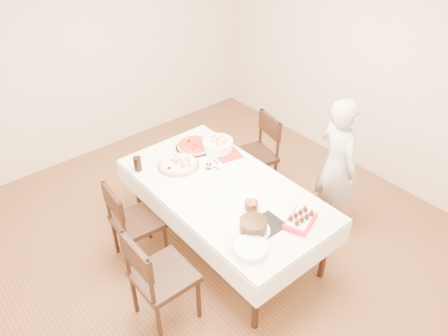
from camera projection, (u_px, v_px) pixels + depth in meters
floor at (224, 240)px, 4.65m from camera, size 5.00×5.00×0.00m
wall_back at (95, 52)px, 5.41m from camera, size 4.50×0.04×2.70m
wall_right at (374, 67)px, 5.03m from camera, size 0.04×5.00×2.70m
dining_table at (224, 216)px, 4.40m from camera, size 1.30×2.22×0.75m
chair_right_savory at (253, 156)px, 5.09m from camera, size 0.58×0.58×0.97m
chair_left_savory at (137, 221)px, 4.20m from camera, size 0.52×0.52×0.94m
chair_left_dessert at (164, 276)px, 3.62m from camera, size 0.52×0.52×1.00m
person at (337, 165)px, 4.47m from camera, size 0.49×0.63×1.51m
pizza_white at (178, 165)px, 4.45m from camera, size 0.53×0.53×0.04m
pizza_pepperoni at (195, 146)px, 4.74m from camera, size 0.46×0.46×0.04m
red_placemat at (228, 154)px, 4.64m from camera, size 0.31×0.31×0.01m
pasta_bowl at (218, 145)px, 4.68m from camera, size 0.39×0.39×0.11m
taper_candle at (209, 157)px, 4.35m from camera, size 0.07×0.07×0.29m
shaker_pair at (217, 166)px, 4.40m from camera, size 0.09×0.09×0.08m
cola_glass at (138, 164)px, 4.37m from camera, size 0.10×0.10×0.15m
layer_cake at (253, 226)px, 3.66m from camera, size 0.32×0.32×0.12m
cake_board at (268, 224)px, 3.76m from camera, size 0.26×0.26×0.01m
birthday_cake at (251, 202)px, 3.88m from camera, size 0.12×0.12×0.13m
strawberry_box at (300, 220)px, 3.75m from camera, size 0.36×0.29×0.08m
box_lid at (307, 226)px, 3.74m from camera, size 0.32×0.25×0.02m
plate_stack at (251, 249)px, 3.49m from camera, size 0.35×0.35×0.06m
china_plate at (239, 245)px, 3.55m from camera, size 0.25×0.25×0.01m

